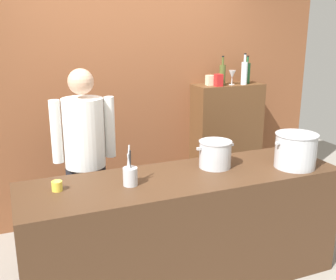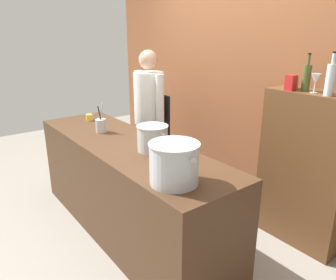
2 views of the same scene
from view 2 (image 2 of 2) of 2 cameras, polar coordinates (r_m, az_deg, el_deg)
The scene contains 14 objects.
ground_plane at distance 3.29m, azimuth -6.93°, elevation -15.48°, with size 8.00×8.00×0.00m, color gray.
brick_back_panel at distance 3.65m, azimuth 11.86°, elevation 12.90°, with size 4.40×0.10×3.00m, color brown.
prep_counter at distance 3.06m, azimuth -7.26°, elevation -8.48°, with size 2.44×0.70×0.90m, color #472D1C.
bar_cabinet at distance 3.07m, azimuth 23.15°, elevation -4.91°, with size 0.76×0.32×1.38m, color brown.
chef at distance 3.72m, azimuth -3.31°, elevation 4.98°, with size 0.53×0.36×1.66m.
stockpot_large at distance 2.06m, azimuth 1.09°, elevation -4.18°, with size 0.39×0.33×0.27m.
stockpot_small at distance 2.65m, azimuth -2.76°, elevation 0.35°, with size 0.32×0.26×0.21m.
utensil_crock at distance 3.22m, azimuth -11.84°, elevation 2.60°, with size 0.10×0.10×0.29m.
butter_jar at distance 3.70m, azimuth -13.85°, elevation 3.94°, with size 0.07×0.07×0.07m, color yellow.
wine_bottle_olive at distance 2.90m, azimuth 23.42°, elevation 10.24°, with size 0.07×0.07×0.30m.
wine_bottle_clear at distance 2.73m, azimuth 26.91°, elevation 9.63°, with size 0.07×0.07×0.33m.
wine_glass_wide at distance 2.82m, azimuth 24.77°, elevation 9.75°, with size 0.08×0.08×0.15m.
spice_tin_red at distance 2.88m, azimuth 21.02°, elevation 9.48°, with size 0.07×0.07×0.13m, color red.
spice_tin_cream at distance 2.99m, azimuth 21.25°, elevation 9.54°, with size 0.08×0.08×0.11m, color beige.
Camera 2 is at (2.38, -1.34, 1.83)m, focal length 34.26 mm.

